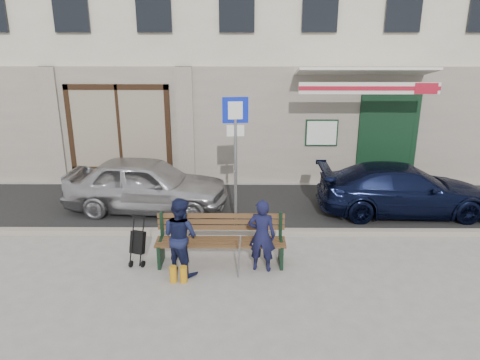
{
  "coord_description": "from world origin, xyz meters",
  "views": [
    {
      "loc": [
        0.17,
        -7.58,
        4.32
      ],
      "look_at": [
        0.11,
        1.6,
        1.2
      ],
      "focal_mm": 35.0,
      "sensor_mm": 36.0,
      "label": 1
    }
  ],
  "objects_px": {
    "bench": "(218,241)",
    "woman": "(180,236)",
    "man": "(262,235)",
    "stroller": "(138,243)",
    "parking_sign": "(235,142)",
    "car_silver": "(147,184)",
    "car_navy": "(403,189)"
  },
  "relations": [
    {
      "from": "bench",
      "to": "woman",
      "type": "height_order",
      "value": "woman"
    },
    {
      "from": "bench",
      "to": "man",
      "type": "height_order",
      "value": "man"
    },
    {
      "from": "woman",
      "to": "stroller",
      "type": "distance_m",
      "value": 0.96
    },
    {
      "from": "parking_sign",
      "to": "stroller",
      "type": "bearing_deg",
      "value": -144.02
    },
    {
      "from": "car_silver",
      "to": "car_navy",
      "type": "xyz_separation_m",
      "value": [
        6.06,
        -0.1,
        -0.07
      ]
    },
    {
      "from": "car_navy",
      "to": "parking_sign",
      "type": "height_order",
      "value": "parking_sign"
    },
    {
      "from": "car_silver",
      "to": "parking_sign",
      "type": "relative_size",
      "value": 1.34
    },
    {
      "from": "car_navy",
      "to": "man",
      "type": "bearing_deg",
      "value": 128.76
    },
    {
      "from": "bench",
      "to": "stroller",
      "type": "bearing_deg",
      "value": 179.43
    },
    {
      "from": "car_silver",
      "to": "woman",
      "type": "relative_size",
      "value": 2.69
    },
    {
      "from": "car_navy",
      "to": "man",
      "type": "distance_m",
      "value": 4.4
    },
    {
      "from": "car_silver",
      "to": "woman",
      "type": "xyz_separation_m",
      "value": [
        1.18,
        -2.93,
        0.06
      ]
    },
    {
      "from": "parking_sign",
      "to": "man",
      "type": "height_order",
      "value": "parking_sign"
    },
    {
      "from": "car_navy",
      "to": "woman",
      "type": "xyz_separation_m",
      "value": [
        -4.88,
        -2.83,
        0.13
      ]
    },
    {
      "from": "man",
      "to": "woman",
      "type": "relative_size",
      "value": 0.96
    },
    {
      "from": "car_silver",
      "to": "stroller",
      "type": "xyz_separation_m",
      "value": [
        0.33,
        -2.61,
        -0.25
      ]
    },
    {
      "from": "stroller",
      "to": "car_navy",
      "type": "bearing_deg",
      "value": 42.01
    },
    {
      "from": "stroller",
      "to": "woman",
      "type": "bearing_deg",
      "value": -2.31
    },
    {
      "from": "woman",
      "to": "car_silver",
      "type": "bearing_deg",
      "value": -33.03
    },
    {
      "from": "man",
      "to": "stroller",
      "type": "relative_size",
      "value": 1.51
    },
    {
      "from": "man",
      "to": "stroller",
      "type": "distance_m",
      "value": 2.33
    },
    {
      "from": "man",
      "to": "bench",
      "type": "bearing_deg",
      "value": -6.62
    },
    {
      "from": "car_navy",
      "to": "car_silver",
      "type": "bearing_deg",
      "value": 89.16
    },
    {
      "from": "stroller",
      "to": "bench",
      "type": "bearing_deg",
      "value": 17.78
    },
    {
      "from": "car_navy",
      "to": "parking_sign",
      "type": "relative_size",
      "value": 1.39
    },
    {
      "from": "car_silver",
      "to": "man",
      "type": "bearing_deg",
      "value": -131.54
    },
    {
      "from": "woman",
      "to": "man",
      "type": "bearing_deg",
      "value": -141.67
    },
    {
      "from": "bench",
      "to": "man",
      "type": "xyz_separation_m",
      "value": [
        0.8,
        -0.22,
        0.23
      ]
    },
    {
      "from": "parking_sign",
      "to": "woman",
      "type": "height_order",
      "value": "parking_sign"
    },
    {
      "from": "man",
      "to": "stroller",
      "type": "height_order",
      "value": "man"
    },
    {
      "from": "car_navy",
      "to": "parking_sign",
      "type": "bearing_deg",
      "value": 102.86
    },
    {
      "from": "car_navy",
      "to": "man",
      "type": "xyz_separation_m",
      "value": [
        -3.43,
        -2.75,
        0.1
      ]
    }
  ]
}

